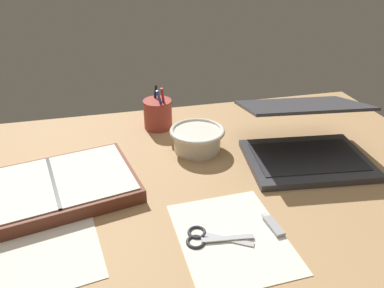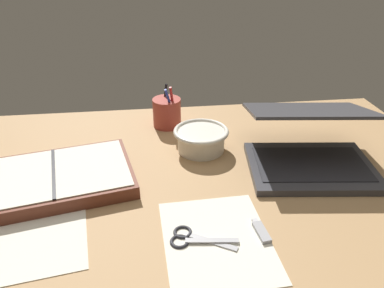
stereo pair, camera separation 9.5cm
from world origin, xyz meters
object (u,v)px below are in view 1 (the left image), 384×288
Objects in this scene: pen_cup at (158,114)px; planner at (55,188)px; laptop at (305,140)px; bowl at (197,138)px; scissors at (205,238)px.

pen_cup is 0.34× the size of planner.
laptop reaches higher than pen_cup.
scissors is at bearing -101.84° from bowl.
planner is (-37.79, -12.84, -1.77)cm from bowl.
bowl is 0.38× the size of planner.
laptop is at bearing -38.07° from pen_cup.
bowl is 1.12× the size of scissors.
planner is at bearing -171.78° from laptop.
laptop is 0.86× the size of planner.
planner is 37.99cm from scissors.
planner is (-29.32, -29.72, -2.84)cm from pen_cup.
pen_cup reaches higher than bowl.
scissors is at bearing -137.91° from laptop.
laptop is 42.81cm from scissors.
laptop is 45.24cm from pen_cup.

